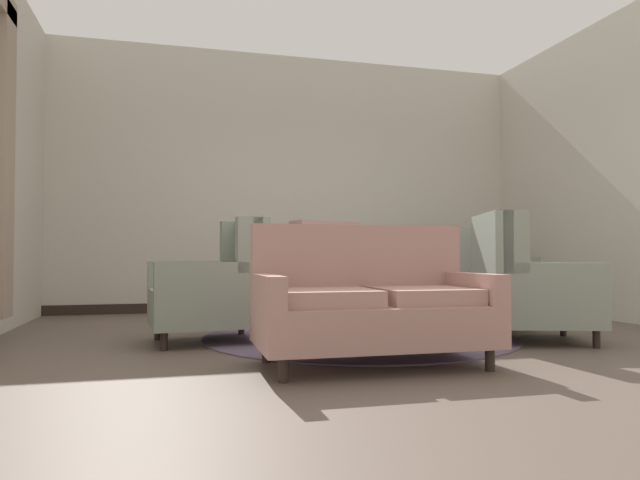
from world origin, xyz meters
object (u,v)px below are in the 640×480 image
(armchair_back_corner, at_px, (216,289))
(porcelain_vase, at_px, (374,261))
(armchair_near_window, at_px, (314,279))
(settee, at_px, (370,305))
(armchair_foreground_right, at_px, (524,288))
(coffee_table, at_px, (375,289))
(armchair_near_sideboard, at_px, (479,284))
(sideboard, at_px, (435,272))

(armchair_back_corner, bearing_deg, porcelain_vase, 80.24)
(armchair_near_window, bearing_deg, settee, 65.53)
(armchair_foreground_right, xyz_separation_m, armchair_back_corner, (-2.48, 0.60, -0.01))
(coffee_table, distance_m, porcelain_vase, 0.24)
(settee, bearing_deg, armchair_near_window, 84.78)
(armchair_near_sideboard, bearing_deg, armchair_foreground_right, 139.45)
(porcelain_vase, bearing_deg, armchair_back_corner, 176.12)
(porcelain_vase, height_order, armchair_foreground_right, armchair_foreground_right)
(armchair_back_corner, xyz_separation_m, sideboard, (3.12, 2.33, 0.05))
(settee, xyz_separation_m, sideboard, (2.22, 3.58, 0.09))
(armchair_near_window, height_order, armchair_near_sideboard, armchair_near_window)
(armchair_foreground_right, height_order, armchair_back_corner, armchair_foreground_right)
(armchair_foreground_right, bearing_deg, armchair_near_sideboard, 8.05)
(settee, relative_size, armchair_back_corner, 1.48)
(settee, bearing_deg, armchair_foreground_right, 22.67)
(armchair_back_corner, bearing_deg, armchair_near_sideboard, 92.44)
(coffee_table, relative_size, armchair_back_corner, 0.77)
(porcelain_vase, relative_size, settee, 0.22)
(armchair_near_window, relative_size, armchair_near_sideboard, 0.90)
(settee, xyz_separation_m, armchair_back_corner, (-0.90, 1.25, 0.04))
(armchair_near_window, bearing_deg, porcelain_vase, 79.64)
(porcelain_vase, bearing_deg, armchair_near_window, 98.36)
(armchair_foreground_right, bearing_deg, coffee_table, 81.70)
(armchair_near_sideboard, bearing_deg, coffee_table, 78.28)
(settee, distance_m, sideboard, 4.21)
(coffee_table, distance_m, armchair_foreground_right, 1.24)
(coffee_table, xyz_separation_m, armchair_near_window, (-0.21, 1.34, 0.03))
(armchair_near_sideboard, distance_m, sideboard, 2.00)
(settee, relative_size, armchair_near_sideboard, 1.26)
(coffee_table, bearing_deg, sideboard, 53.84)
(armchair_back_corner, bearing_deg, armchair_near_window, 131.83)
(coffee_table, bearing_deg, armchair_foreground_right, -25.51)
(coffee_table, distance_m, armchair_back_corner, 1.37)
(armchair_near_window, distance_m, armchair_foreground_right, 2.29)
(armchair_near_sideboard, bearing_deg, settee, 101.75)
(porcelain_vase, height_order, armchair_near_sideboard, armchair_near_sideboard)
(coffee_table, distance_m, armchair_near_sideboard, 1.36)
(armchair_foreground_right, bearing_deg, sideboard, 5.00)
(porcelain_vase, bearing_deg, coffee_table, 53.84)
(coffee_table, distance_m, armchair_near_window, 1.35)
(armchair_foreground_right, relative_size, sideboard, 1.03)
(coffee_table, height_order, armchair_near_sideboard, armchair_near_sideboard)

